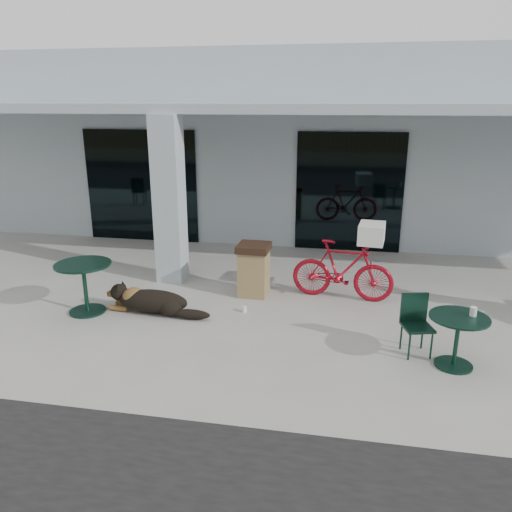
% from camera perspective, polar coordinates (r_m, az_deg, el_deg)
% --- Properties ---
extents(ground, '(80.00, 80.00, 0.00)m').
position_cam_1_polar(ground, '(7.47, -4.39, -9.32)').
color(ground, '#ACA9A2').
rests_on(ground, ground).
extents(building, '(22.00, 7.00, 4.50)m').
position_cam_1_polar(building, '(15.09, 3.84, 13.12)').
color(building, '#ACBCC3').
rests_on(building, ground).
extents(storefront_glass_left, '(2.80, 0.06, 2.70)m').
position_cam_1_polar(storefront_glass_left, '(12.62, -12.96, 7.79)').
color(storefront_glass_left, black).
rests_on(storefront_glass_left, ground).
extents(storefront_glass_right, '(2.40, 0.06, 2.70)m').
position_cam_1_polar(storefront_glass_right, '(11.60, 10.58, 7.12)').
color(storefront_glass_right, black).
rests_on(storefront_glass_right, ground).
extents(column, '(0.50, 0.50, 3.12)m').
position_cam_1_polar(column, '(9.50, -9.87, 6.24)').
color(column, '#ACBCC3').
rests_on(column, ground).
extents(overhang, '(22.00, 2.80, 0.18)m').
position_cam_1_polar(overhang, '(10.20, 0.54, 16.56)').
color(overhang, '#ACBCC3').
rests_on(overhang, column).
extents(bicycle, '(1.81, 0.70, 1.06)m').
position_cam_1_polar(bicycle, '(8.81, 9.86, -1.59)').
color(bicycle, '#A30D1E').
rests_on(bicycle, ground).
extents(laundry_basket, '(0.48, 0.60, 0.33)m').
position_cam_1_polar(laundry_basket, '(8.57, 13.08, 2.54)').
color(laundry_basket, white).
rests_on(laundry_basket, bicycle).
extents(dog, '(1.38, 0.55, 0.45)m').
position_cam_1_polar(dog, '(8.37, -11.70, -4.94)').
color(dog, black).
rests_on(dog, ground).
extents(cup_near_dog, '(0.10, 0.10, 0.10)m').
position_cam_1_polar(cup_near_dog, '(8.29, -1.35, -6.10)').
color(cup_near_dog, white).
rests_on(cup_near_dog, ground).
extents(cafe_table_near, '(1.18, 1.18, 0.85)m').
position_cam_1_polar(cafe_table_near, '(8.62, -18.93, -3.48)').
color(cafe_table_near, '#113226').
rests_on(cafe_table_near, ground).
extents(cafe_table_far, '(0.92, 0.92, 0.71)m').
position_cam_1_polar(cafe_table_far, '(7.07, 21.92, -9.06)').
color(cafe_table_far, '#113226').
rests_on(cafe_table_far, ground).
extents(cafe_chair_far_a, '(0.47, 0.50, 0.84)m').
position_cam_1_polar(cafe_chair_far_a, '(7.18, 17.97, -7.65)').
color(cafe_chair_far_a, '#113226').
rests_on(cafe_chair_far_a, ground).
extents(cup_on_table, '(0.11, 0.11, 0.12)m').
position_cam_1_polar(cup_on_table, '(6.99, 23.58, -5.83)').
color(cup_on_table, white).
rests_on(cup_on_table, cafe_table_far).
extents(trash_receptacle, '(0.57, 0.57, 0.94)m').
position_cam_1_polar(trash_receptacle, '(8.87, -0.25, -1.57)').
color(trash_receptacle, olive).
rests_on(trash_receptacle, ground).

